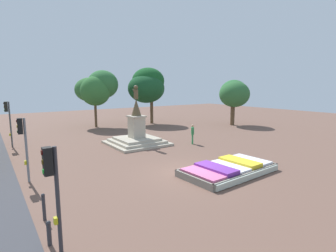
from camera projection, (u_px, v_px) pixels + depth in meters
ground_plane at (190, 173)px, 14.93m from camera, size 85.75×85.75×0.00m
flower_planter at (229, 169)px, 14.93m from camera, size 5.70×3.19×0.59m
statue_monument at (137, 135)px, 22.25m from camera, size 4.57×4.57×4.99m
traffic_light_near_crossing at (52, 181)px, 7.44m from camera, size 0.41×0.28×3.26m
traffic_light_mid_block at (23, 138)px, 13.19m from camera, size 0.41×0.30×3.35m
traffic_light_far_corner at (8, 116)px, 20.85m from camera, size 0.41×0.30×3.71m
pedestrian_with_handbag at (193, 133)px, 22.34m from camera, size 0.40×0.48×1.69m
kerb_bollard_mid_a at (49, 232)px, 8.13m from camera, size 0.15×0.15×0.82m
kerb_bollard_mid_b at (44, 206)px, 9.65m from camera, size 0.13×0.13×1.04m
park_tree_far_left at (234, 94)px, 33.00m from camera, size 3.99×3.82×5.70m
park_tree_behind_statue at (147, 85)px, 33.89m from camera, size 5.05×4.78×7.29m
park_tree_far_right at (97, 88)px, 30.96m from camera, size 4.79×4.96×6.78m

